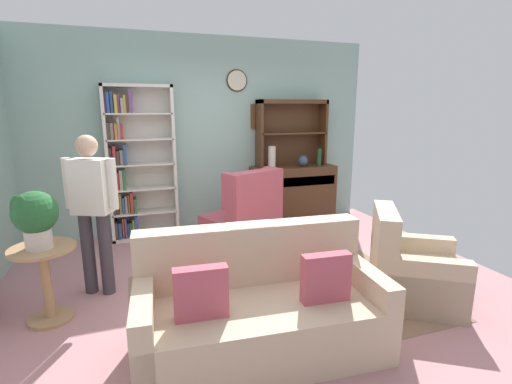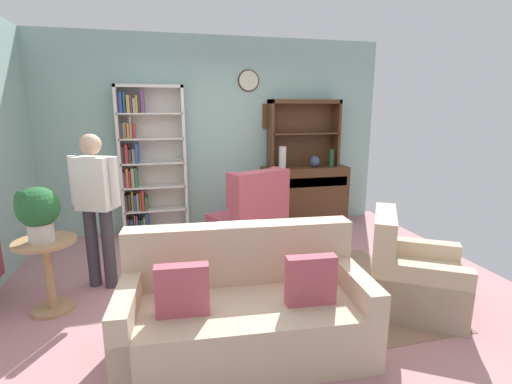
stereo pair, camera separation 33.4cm
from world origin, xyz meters
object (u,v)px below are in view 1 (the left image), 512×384
vase_tall (272,157)px  person_reading (92,204)px  couch_floral (259,310)px  plant_stand (46,275)px  wingback_chair (245,220)px  sideboard (293,192)px  vase_round (303,161)px  bottle_wine (319,157)px  bookshelf (136,165)px  potted_plant_large (34,215)px  sideboard_hutch (291,124)px  armchair_floral (410,272)px

vase_tall → person_reading: (-2.37, -1.39, -0.18)m
couch_floral → plant_stand: 1.85m
couch_floral → person_reading: person_reading is taller
wingback_chair → sideboard: bearing=37.4°
vase_round → bottle_wine: size_ratio=0.63×
bottle_wine → bookshelf: bearing=176.4°
bottle_wine → vase_tall: bearing=179.3°
plant_stand → potted_plant_large: (-0.02, -0.04, 0.54)m
vase_tall → person_reading: 2.75m
sideboard → plant_stand: 3.65m
couch_floral → wingback_chair: wingback_chair is taller
bookshelf → sideboard: size_ratio=1.62×
couch_floral → person_reading: 1.90m
bookshelf → potted_plant_large: size_ratio=4.36×
wingback_chair → vase_tall: bearing=47.7°
vase_tall → potted_plant_large: (-2.76, -1.82, -0.13)m
couch_floral → sideboard: bearing=61.1°
sideboard_hutch → wingback_chair: (-1.04, -0.90, -1.18)m
sideboard_hutch → plant_stand: (-3.14, -1.98, -1.15)m
wingback_chair → bottle_wine: bearing=26.3°
sideboard → couch_floral: size_ratio=0.70×
couch_floral → plant_stand: couch_floral is taller
couch_floral → armchair_floral: (1.59, 0.21, -0.02)m
wingback_chair → armchair_floral: bearing=-59.1°
bookshelf → couch_floral: bookshelf is taller
vase_round → plant_stand: bearing=-151.1°
plant_stand → potted_plant_large: 0.54m
plant_stand → vase_tall: bearing=33.0°
armchair_floral → wingback_chair: bearing=120.9°
bookshelf → potted_plant_large: bookshelf is taller
plant_stand → sideboard: bearing=30.8°
sideboard_hutch → couch_floral: (-1.55, -2.92, -1.25)m
bookshelf → armchair_floral: bearing=-48.7°
vase_round → wingback_chair: size_ratio=0.16×
vase_tall → sideboard_hutch: bearing=25.9°
plant_stand → person_reading: 0.74m
plant_stand → person_reading: (0.38, 0.39, 0.49)m
bookshelf → vase_round: 2.45m
potted_plant_large → sideboard_hutch: bearing=32.6°
bottle_wine → person_reading: (-3.15, -1.38, -0.15)m
sideboard_hutch → person_reading: size_ratio=0.71×
vase_round → person_reading: person_reading is taller
sideboard_hutch → couch_floral: 3.53m
vase_tall → person_reading: size_ratio=0.21×
vase_tall → person_reading: person_reading is taller
wingback_chair → person_reading: size_ratio=0.67×
sideboard → sideboard_hutch: 1.06m
person_reading → vase_round: bearing=26.0°
vase_round → potted_plant_large: potted_plant_large is taller
armchair_floral → wingback_chair: (-1.08, 1.80, 0.09)m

